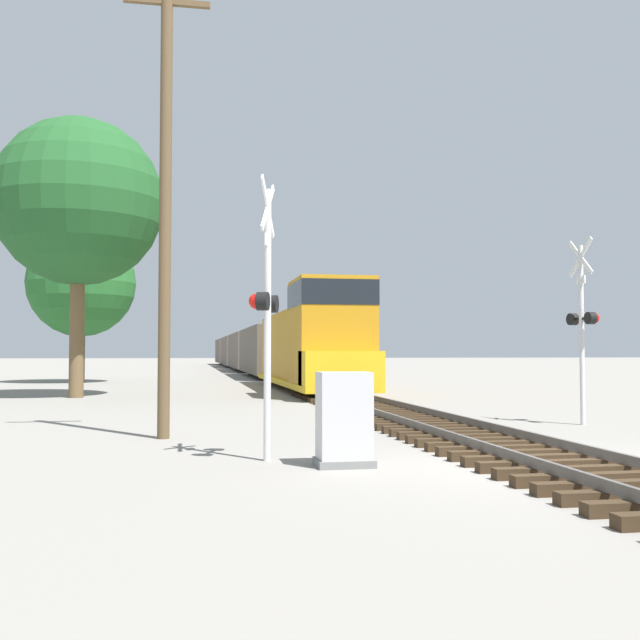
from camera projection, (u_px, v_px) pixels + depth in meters
ground_plane at (550, 468)px, 11.53m from camera, size 400.00×400.00×0.00m
rail_track_bed at (550, 459)px, 11.54m from camera, size 2.60×160.00×0.31m
freight_train at (250, 351)px, 66.48m from camera, size 2.94×84.70×4.60m
crossing_signal_near at (266, 306)px, 12.36m from camera, size 0.58×1.00×4.65m
crossing_signal_far at (582, 322)px, 18.40m from camera, size 0.42×1.01×4.58m
relay_cabinet at (344, 420)px, 11.70m from camera, size 0.89×0.68×1.47m
utility_pole at (165, 195)px, 15.59m from camera, size 1.80×0.25×9.76m
tree_far_right at (79, 203)px, 29.38m from camera, size 6.59×6.59×10.97m
tree_mid_background at (81, 284)px, 43.30m from camera, size 6.18×6.18×8.84m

